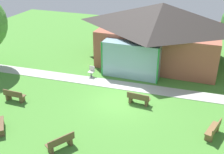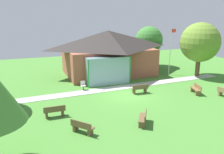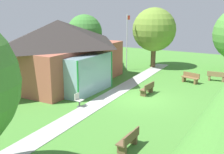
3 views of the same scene
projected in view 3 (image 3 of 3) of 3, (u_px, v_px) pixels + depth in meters
The scene contains 13 objects.
ground_plane at pixel (141, 99), 19.38m from camera, with size 44.00×44.00×0.00m, color #478433.
pavilion at pixel (60, 50), 23.32m from camera, with size 10.80×8.57×5.12m.
footpath at pixel (113, 94), 20.45m from camera, with size 24.19×1.30×0.03m, color #ADADA8.
flagpole at pixel (127, 40), 27.47m from camera, with size 0.64×0.08×5.47m.
bench_lawn_far_right at pixel (216, 77), 23.96m from camera, with size 0.56×1.53×0.84m.
bench_front_left at pixel (204, 145), 12.14m from camera, with size 1.30×1.44×0.84m.
bench_rear_near_path at pixel (148, 89), 20.35m from camera, with size 1.53×0.54×0.84m.
bench_front_center at pixel (224, 115), 15.44m from camera, with size 1.17×1.51×0.84m.
bench_mid_right at pixel (190, 78), 23.43m from camera, with size 0.84×1.56×0.84m.
bench_mid_left at pixel (129, 141), 12.55m from camera, with size 1.50×0.45×0.84m.
patio_chair_west at pixel (79, 100), 17.84m from camera, with size 0.45×0.45×0.86m.
tree_east_hedge at pixel (154, 30), 28.66m from camera, with size 4.40×4.40×6.09m.
tree_behind_pavilion_right at pixel (85, 32), 29.68m from camera, with size 3.66×3.66×5.38m.
Camera 3 is at (-16.99, -7.41, 6.19)m, focal length 45.43 mm.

